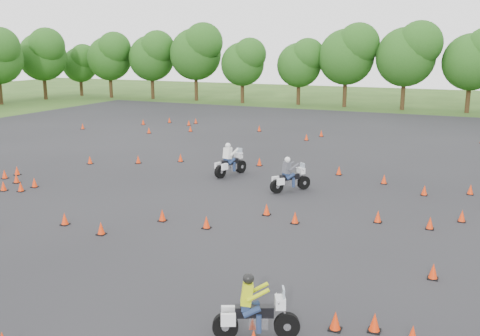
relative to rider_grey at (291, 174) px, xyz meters
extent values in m
plane|color=#2D5119|center=(-2.01, -5.29, -0.83)|extent=(140.00, 140.00, 0.00)
plane|color=black|center=(-2.01, 0.71, -0.83)|extent=(62.00, 62.00, 0.00)
cone|color=red|center=(-12.38, 0.95, -0.60)|extent=(0.26, 0.26, 0.45)
cone|color=red|center=(-11.52, -5.10, -0.60)|extent=(0.26, 0.26, 0.45)
cone|color=red|center=(-4.41, -8.34, -0.60)|extent=(0.26, 0.26, 0.45)
cone|color=red|center=(-1.23, -6.22, -0.60)|extent=(0.26, 0.26, 0.45)
cone|color=red|center=(1.35, 4.05, -0.60)|extent=(0.26, 0.26, 0.45)
cone|color=red|center=(3.82, 3.10, -0.60)|extent=(0.26, 0.26, 0.45)
cone|color=red|center=(-14.17, -2.73, -0.60)|extent=(0.26, 0.26, 0.45)
cone|color=red|center=(-18.22, 15.21, -0.60)|extent=(0.26, 0.26, 0.45)
cone|color=red|center=(-7.92, 3.56, -0.60)|extent=(0.26, 0.26, 0.45)
cone|color=red|center=(4.92, -11.48, -0.60)|extent=(0.26, 0.26, 0.45)
cone|color=red|center=(-2.66, 15.39, -0.60)|extent=(0.26, 0.26, 0.45)
cone|color=red|center=(-7.79, 15.83, -0.60)|extent=(0.26, 0.26, 0.45)
cone|color=red|center=(4.52, -2.97, -0.60)|extent=(0.26, 0.26, 0.45)
cone|color=red|center=(6.69, -11.43, -0.60)|extent=(0.26, 0.26, 0.45)
cone|color=red|center=(0.26, -3.83, -0.60)|extent=(0.26, 0.26, 0.45)
cone|color=red|center=(-16.78, 17.13, -0.60)|extent=(0.26, 0.26, 0.45)
cone|color=red|center=(-14.41, 16.34, -0.60)|extent=(0.26, 0.26, 0.45)
cone|color=red|center=(-21.35, 11.17, -0.60)|extent=(0.26, 0.26, 0.45)
cone|color=red|center=(-3.29, 4.40, -0.60)|extent=(0.26, 0.26, 0.45)
cone|color=red|center=(7.74, 2.72, -0.60)|extent=(0.26, 0.26, 0.45)
cone|color=red|center=(-12.35, -5.33, -0.60)|extent=(0.26, 0.26, 0.45)
cone|color=red|center=(5.80, -11.18, -0.60)|extent=(0.26, 0.26, 0.45)
cone|color=red|center=(-14.17, -3.56, -0.60)|extent=(0.26, 0.26, 0.45)
cone|color=red|center=(-15.26, 11.53, -0.60)|extent=(0.26, 0.26, 0.45)
cone|color=red|center=(-3.19, -6.14, -0.60)|extent=(0.26, 0.26, 0.45)
cone|color=red|center=(6.86, -7.51, -0.60)|extent=(0.26, 0.26, 0.45)
cone|color=red|center=(-9.93, 2.19, -0.60)|extent=(0.26, 0.26, 0.45)
cone|color=red|center=(5.82, 1.74, -0.60)|extent=(0.26, 0.26, 0.45)
cone|color=red|center=(-12.74, 13.57, -0.60)|extent=(0.26, 0.26, 0.45)
cone|color=red|center=(-12.92, -3.99, -0.60)|extent=(0.26, 0.26, 0.45)
cone|color=red|center=(-5.37, 4.22, -0.60)|extent=(0.26, 0.26, 0.45)
cone|color=red|center=(-14.43, 17.62, -0.60)|extent=(0.26, 0.26, 0.45)
cone|color=red|center=(6.43, -2.98, -0.60)|extent=(0.26, 0.26, 0.45)
cone|color=red|center=(7.49, -1.61, -0.60)|extent=(0.26, 0.26, 0.45)
cone|color=red|center=(-3.21, 13.40, -0.60)|extent=(0.26, 0.26, 0.45)
cone|color=red|center=(-6.36, -8.02, -0.60)|extent=(0.26, 0.26, 0.45)
cone|color=red|center=(1.63, -4.36, -0.60)|extent=(0.26, 0.26, 0.45)
cone|color=red|center=(-11.49, -4.27, -0.60)|extent=(0.26, 0.26, 0.45)
camera|label=1|loc=(7.47, -23.07, 5.87)|focal=40.00mm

